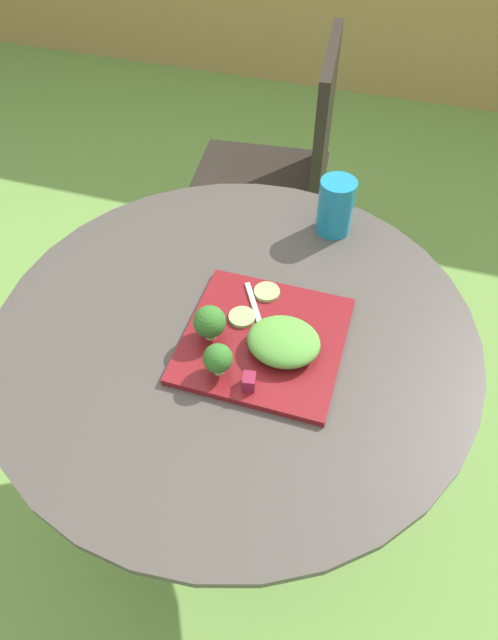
{
  "coord_description": "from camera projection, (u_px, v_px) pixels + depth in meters",
  "views": [
    {
      "loc": [
        0.23,
        -0.64,
        1.54
      ],
      "look_at": [
        0.03,
        -0.01,
        0.78
      ],
      "focal_mm": 30.86,
      "sensor_mm": 36.0,
      "label": 1
    }
  ],
  "objects": [
    {
      "name": "cucumber_slice_1",
      "position": [
        267.0,
        292.0,
        1.08
      ],
      "size": [
        0.05,
        0.05,
        0.01
      ],
      "primitive_type": "cylinder",
      "color": "#8EB766",
      "rests_on": "salad_plate"
    },
    {
      "name": "beet_chunk_0",
      "position": [
        249.0,
        381.0,
        0.93
      ],
      "size": [
        0.03,
        0.03,
        0.03
      ],
      "primitive_type": "cube",
      "rotation": [
        0.0,
        0.0,
        4.9
      ],
      "color": "maroon",
      "rests_on": "salad_plate"
    },
    {
      "name": "broccoli_floret_1",
      "position": [
        218.0,
        359.0,
        0.93
      ],
      "size": [
        0.05,
        0.05,
        0.06
      ],
      "color": "#99B770",
      "rests_on": "salad_plate"
    },
    {
      "name": "lettuce_mound",
      "position": [
        284.0,
        341.0,
        0.97
      ],
      "size": [
        0.13,
        0.12,
        0.05
      ],
      "primitive_type": "ellipsoid",
      "color": "#519338",
      "rests_on": "salad_plate"
    },
    {
      "name": "salad_plate",
      "position": [
        264.0,
        340.0,
        1.02
      ],
      "size": [
        0.29,
        0.29,
        0.01
      ],
      "primitive_type": "cube",
      "color": "maroon",
      "rests_on": "patio_table"
    },
    {
      "name": "broccoli_floret_0",
      "position": [
        210.0,
        322.0,
        0.98
      ],
      "size": [
        0.06,
        0.06,
        0.07
      ],
      "color": "#99B770",
      "rests_on": "salad_plate"
    },
    {
      "name": "cucumber_slice_0",
      "position": [
        242.0,
        317.0,
        1.04
      ],
      "size": [
        0.05,
        0.05,
        0.01
      ],
      "primitive_type": "cylinder",
      "color": "#8EB766",
      "rests_on": "salad_plate"
    },
    {
      "name": "ground_plane",
      "position": [
        240.0,
        490.0,
        1.6
      ],
      "size": [
        12.0,
        12.0,
        0.0
      ],
      "primitive_type": "plane",
      "color": "#669342"
    },
    {
      "name": "patio_chair",
      "position": [
        286.0,
        163.0,
        1.79
      ],
      "size": [
        0.48,
        0.48,
        0.9
      ],
      "color": "black",
      "rests_on": "ground_plane"
    },
    {
      "name": "fork",
      "position": [
        258.0,
        317.0,
        1.04
      ],
      "size": [
        0.09,
        0.14,
        0.0
      ],
      "color": "silver",
      "rests_on": "salad_plate"
    },
    {
      "name": "patio_table",
      "position": [
        237.0,
        400.0,
        1.24
      ],
      "size": [
        0.93,
        0.93,
        0.74
      ],
      "color": "#423D38",
      "rests_on": "ground_plane"
    },
    {
      "name": "drinking_glass",
      "position": [
        335.0,
        209.0,
        1.19
      ],
      "size": [
        0.08,
        0.08,
        0.13
      ],
      "color": "teal",
      "rests_on": "patio_table"
    }
  ]
}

